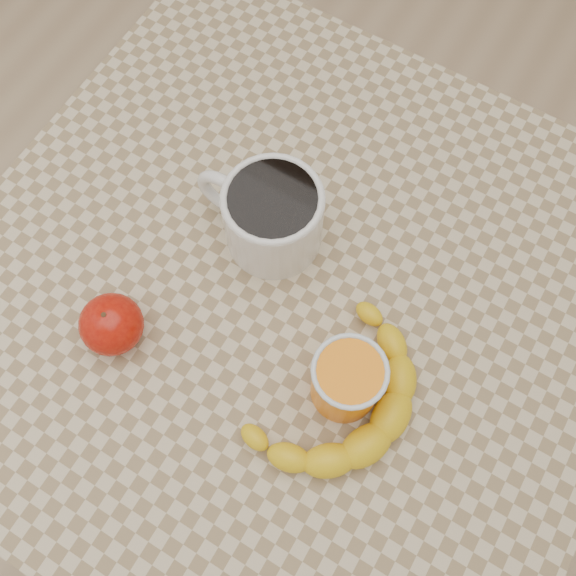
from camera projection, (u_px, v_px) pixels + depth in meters
The scene contains 6 objects.
ground at pixel (288, 411), 1.46m from camera, with size 3.00×3.00×0.00m, color tan.
table at pixel (288, 317), 0.84m from camera, with size 0.80×0.80×0.75m.
coffee_mug at pixel (271, 215), 0.74m from camera, with size 0.16×0.12×0.10m.
orange_juice_glass at pixel (347, 381), 0.68m from camera, with size 0.08×0.08×0.09m.
apple at pixel (111, 324), 0.72m from camera, with size 0.08×0.08×0.07m.
banana at pixel (337, 400), 0.70m from camera, with size 0.26×0.30×0.04m, color yellow, non-canonical shape.
Camera 1 is at (0.14, -0.23, 1.46)m, focal length 40.00 mm.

